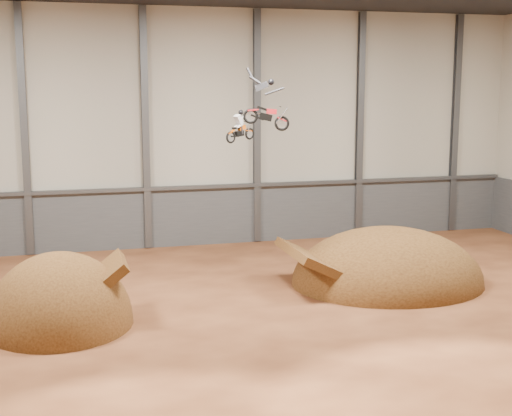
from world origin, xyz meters
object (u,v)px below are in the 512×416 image
Objects in this scene: fmx_rider_b at (265,100)px; landing_ramp at (387,283)px; takeoff_ramp at (60,324)px; fmx_rider_a at (241,124)px.

landing_ramp is at bearing 16.89° from fmx_rider_b.
landing_ramp is (15.42, 2.12, 0.00)m from takeoff_ramp.
landing_ramp is 5.26× the size of fmx_rider_a.
takeoff_ramp is 2.46× the size of fmx_rider_b.
takeoff_ramp is at bearing -156.49° from fmx_rider_b.
landing_ramp is 10.51m from fmx_rider_a.
fmx_rider_b is (-6.37, -0.44, 8.88)m from landing_ramp.
fmx_rider_a is 0.65× the size of fmx_rider_b.
takeoff_ramp is 12.49m from fmx_rider_a.
takeoff_ramp is at bearing 178.78° from fmx_rider_a.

